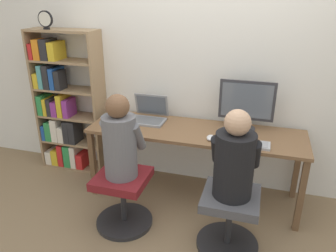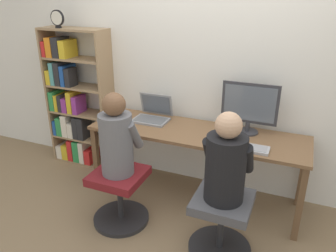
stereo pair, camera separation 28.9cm
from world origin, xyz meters
The scene contains 13 objects.
ground_plane centered at (0.00, 0.00, 0.00)m, with size 14.00×14.00×0.00m, color #846B4C.
wall_back centered at (0.00, 0.65, 1.30)m, with size 10.00×0.05×2.60m.
desk centered at (0.00, 0.29, 0.63)m, with size 1.98×0.59×0.70m.
desktop_monitor centered at (0.43, 0.45, 0.94)m, with size 0.49×0.20×0.46m.
laptop centered at (-0.49, 0.40, 0.76)m, with size 0.34×0.29×0.25m.
keyboard centered at (0.45, 0.11, 0.72)m, with size 0.42×0.15×0.03m.
computer_mouse_by_keyboard centered at (0.17, 0.13, 0.72)m, with size 0.07×0.11×0.03m.
office_chair_left centered at (0.41, -0.32, 0.27)m, with size 0.49×0.49×0.49m.
office_chair_right centered at (-0.48, -0.30, 0.27)m, with size 0.49×0.49×0.49m.
person_at_monitor centered at (0.41, -0.31, 0.78)m, with size 0.35×0.32×0.67m.
person_at_laptop centered at (-0.48, -0.29, 0.80)m, with size 0.33×0.31×0.69m.
bookshelf centered at (-1.51, 0.47, 0.70)m, with size 0.74×0.27×1.54m.
desk_clock centered at (-1.54, 0.42, 1.63)m, with size 0.16×0.03×0.18m.
Camera 1 is at (0.55, -2.42, 1.90)m, focal length 35.00 mm.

